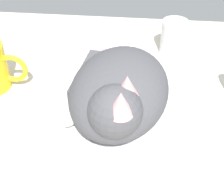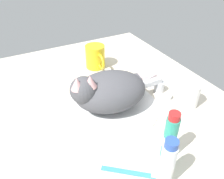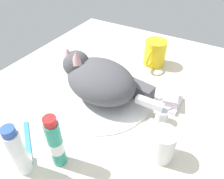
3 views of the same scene
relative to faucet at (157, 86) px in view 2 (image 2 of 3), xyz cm
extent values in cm
cube|color=beige|center=(0.00, -18.98, -4.07)|extent=(110.00, 82.50, 3.00)
cylinder|color=white|center=(0.00, -18.98, -2.12)|extent=(31.67, 31.67, 0.90)
cylinder|color=silver|center=(0.00, 1.15, -0.58)|extent=(3.60, 3.60, 3.97)
cube|color=silver|center=(0.00, -2.86, 2.40)|extent=(2.00, 8.03, 2.00)
cylinder|color=silver|center=(-5.04, 1.15, -1.67)|extent=(2.80, 2.80, 1.80)
cylinder|color=silver|center=(5.04, 1.15, -1.67)|extent=(2.80, 2.80, 1.80)
ellipsoid|color=#4C4C51|center=(0.00, -18.98, 4.20)|extent=(20.78, 25.71, 11.73)
sphere|color=#4C4C51|center=(-0.20, -27.76, 7.42)|extent=(9.71, 9.71, 8.41)
ellipsoid|color=white|center=(0.08, -26.10, 5.66)|extent=(5.48, 6.17, 4.63)
cone|color=#DB9E9E|center=(1.57, -26.14, 11.00)|extent=(4.37, 4.37, 3.79)
cone|color=#DB9E9E|center=(0.93, -29.87, 11.00)|extent=(4.37, 4.37, 3.79)
cube|color=#4C4C51|center=(-6.52, -11.41, 0.48)|extent=(6.47, 15.21, 4.30)
ellipsoid|color=white|center=(-8.70, -21.61, 0.26)|extent=(4.49, 6.13, 3.87)
cylinder|color=yellow|center=(-27.60, -11.89, 2.31)|extent=(8.17, 8.17, 9.76)
torus|color=yellow|center=(-22.31, -11.89, 2.31)|extent=(6.47, 1.00, 6.47)
cylinder|color=white|center=(11.00, 4.87, 1.63)|extent=(6.14, 6.14, 8.39)
cube|color=white|center=(-8.04, 0.99, -1.97)|extent=(9.00, 6.40, 1.20)
cube|color=silver|center=(-8.04, 0.99, -0.09)|extent=(7.67, 5.92, 2.55)
cylinder|color=teal|center=(24.46, -15.20, 3.98)|extent=(3.27, 3.27, 13.09)
cylinder|color=white|center=(24.46, -15.20, 3.32)|extent=(3.34, 3.34, 3.27)
cylinder|color=red|center=(24.46, -15.20, 11.42)|extent=(2.78, 2.78, 1.80)
cylinder|color=white|center=(30.13, -20.71, 3.70)|extent=(3.34, 3.34, 12.53)
cylinder|color=white|center=(30.13, -20.71, 3.07)|extent=(3.41, 3.41, 3.13)
cylinder|color=#2D51AD|center=(30.13, -20.71, 10.86)|extent=(2.84, 2.84, 1.80)
cube|color=#388CD8|center=(24.44, -26.22, -2.17)|extent=(9.92, 11.99, 0.80)
cube|color=white|center=(28.24, -21.45, -1.37)|extent=(2.50, 2.62, 0.80)
camera|label=1|loc=(2.92, -62.37, 40.26)|focal=51.49mm
camera|label=2|loc=(51.18, -45.30, 45.55)|focal=35.75mm
camera|label=3|loc=(43.25, 9.99, 43.27)|focal=34.30mm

